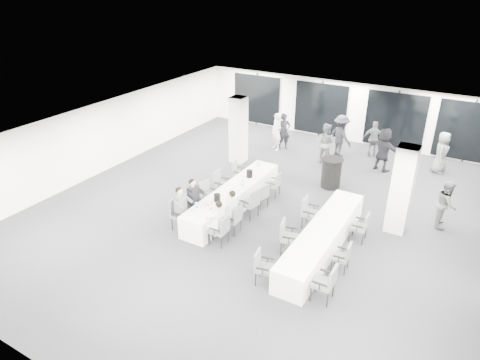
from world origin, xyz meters
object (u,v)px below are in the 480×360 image
(standing_guest_d, at_px, (374,137))
(standing_guest_e, at_px, (442,150))
(chair_main_right_near, at_px, (221,229))
(chair_main_right_second, at_px, (234,218))
(standing_guest_a, at_px, (284,129))
(chair_main_left_near, at_px, (178,212))
(chair_side_left_mid, at_px, (287,235))
(chair_main_left_second, at_px, (192,204))
(ice_bucket_near, at_px, (217,198))
(chair_main_right_far, at_px, (275,183))
(chair_side_left_near, at_px, (262,265))
(cocktail_table, at_px, (331,173))
(chair_main_right_mid, at_px, (251,202))
(banquet_table_main, at_px, (234,198))
(chair_side_right_mid, at_px, (344,255))
(chair_side_right_far, at_px, (362,225))
(standing_guest_c, at_px, (341,133))
(standing_guest_h, at_px, (447,201))
(banquet_table_side, at_px, (322,239))
(ice_bucket_far, at_px, (249,174))
(standing_guest_g, at_px, (277,129))
(standing_guest_b, at_px, (325,140))
(chair_main_left_mid, at_px, (207,193))
(chair_main_left_far, at_px, (238,172))
(chair_side_right_near, at_px, (327,281))
(chair_main_right_fourth, at_px, (262,194))
(chair_side_left_far, at_px, (309,211))
(standing_guest_f, at_px, (384,147))
(chair_main_left_fourth, at_px, (220,182))

(standing_guest_d, bearing_deg, standing_guest_e, 160.73)
(chair_main_right_near, height_order, chair_main_right_second, chair_main_right_near)
(standing_guest_a, bearing_deg, chair_main_left_near, -128.16)
(chair_main_right_second, relative_size, chair_side_left_mid, 0.92)
(chair_main_left_second, relative_size, ice_bucket_near, 3.70)
(chair_main_left_second, distance_m, chair_main_right_far, 3.21)
(chair_main_right_near, xyz_separation_m, chair_side_left_near, (1.83, -0.92, -0.01))
(standing_guest_e, bearing_deg, cocktail_table, 137.76)
(chair_main_right_mid, bearing_deg, banquet_table_main, 81.75)
(chair_side_right_mid, relative_size, chair_side_right_far, 0.91)
(standing_guest_c, distance_m, standing_guest_h, 6.15)
(chair_main_right_mid, bearing_deg, chair_side_right_mid, -98.70)
(banquet_table_side, height_order, ice_bucket_far, ice_bucket_far)
(chair_main_left_near, relative_size, ice_bucket_far, 3.91)
(standing_guest_d, bearing_deg, standing_guest_g, 5.63)
(cocktail_table, relative_size, standing_guest_g, 0.59)
(cocktail_table, bearing_deg, chair_side_left_mid, -85.81)
(chair_main_right_far, distance_m, chair_side_left_near, 4.84)
(chair_main_right_far, relative_size, ice_bucket_far, 3.45)
(banquet_table_main, relative_size, standing_guest_b, 2.59)
(chair_main_right_far, xyz_separation_m, standing_guest_c, (0.78, 4.83, 0.54))
(cocktail_table, xyz_separation_m, chair_main_left_mid, (-3.14, -3.59, -0.04))
(chair_main_left_far, xyz_separation_m, ice_bucket_near, (0.85, -2.70, 0.36))
(chair_side_right_near, height_order, standing_guest_b, standing_guest_b)
(chair_main_right_fourth, bearing_deg, chair_side_left_mid, -123.22)
(standing_guest_a, bearing_deg, standing_guest_g, -174.60)
(chair_main_right_second, bearing_deg, banquet_table_side, -79.02)
(cocktail_table, bearing_deg, chair_main_right_mid, -113.01)
(standing_guest_a, height_order, standing_guest_b, standing_guest_b)
(chair_main_left_near, bearing_deg, chair_side_left_far, 111.19)
(chair_main_left_second, height_order, standing_guest_g, standing_guest_g)
(chair_side_right_near, bearing_deg, chair_main_right_second, 66.72)
(chair_main_left_second, height_order, chair_side_right_mid, chair_main_left_second)
(standing_guest_g, bearing_deg, chair_main_left_second, -53.86)
(standing_guest_c, bearing_deg, chair_main_left_mid, 99.09)
(chair_main_right_second, height_order, ice_bucket_far, ice_bucket_far)
(cocktail_table, xyz_separation_m, chair_side_right_far, (2.01, -3.01, -0.04))
(standing_guest_a, bearing_deg, standing_guest_h, -64.18)
(chair_main_right_fourth, height_order, ice_bucket_far, ice_bucket_far)
(chair_main_left_near, bearing_deg, chair_side_left_near, 63.51)
(chair_side_left_near, bearing_deg, cocktail_table, 171.66)
(standing_guest_e, bearing_deg, ice_bucket_far, 136.65)
(standing_guest_f, relative_size, ice_bucket_far, 7.91)
(cocktail_table, distance_m, standing_guest_h, 4.11)
(standing_guest_b, bearing_deg, chair_main_right_near, 87.38)
(chair_main_left_fourth, bearing_deg, standing_guest_h, 101.49)
(chair_main_right_near, distance_m, standing_guest_a, 8.11)
(chair_main_right_far, distance_m, ice_bucket_near, 2.68)
(chair_side_right_far, xyz_separation_m, standing_guest_f, (-0.74, 5.51, 0.48))
(chair_main_left_fourth, relative_size, chair_main_right_far, 1.11)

